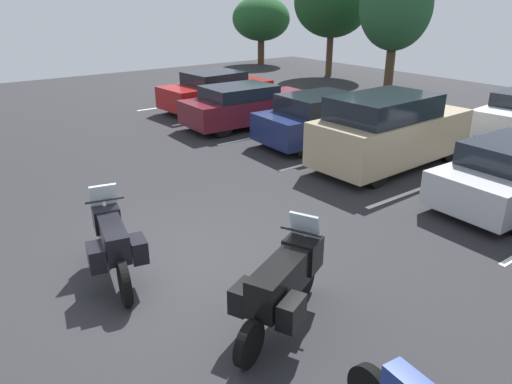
% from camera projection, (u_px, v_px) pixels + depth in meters
% --- Properties ---
extents(ground, '(44.00, 44.00, 0.10)m').
position_uv_depth(ground, '(163.00, 271.00, 8.14)').
color(ground, '#262628').
extents(motorcycle_touring, '(2.19, 0.97, 1.39)m').
position_uv_depth(motorcycle_touring, '(113.00, 241.00, 7.68)').
color(motorcycle_touring, black).
rests_on(motorcycle_touring, ground).
extents(motorcycle_second, '(1.29, 2.13, 1.42)m').
position_uv_depth(motorcycle_second, '(283.00, 281.00, 6.53)').
color(motorcycle_second, black).
rests_on(motorcycle_second, ground).
extents(parking_stripes, '(21.03, 5.18, 0.01)m').
position_uv_depth(parking_stripes, '(389.00, 166.00, 12.97)').
color(parking_stripes, silver).
rests_on(parking_stripes, ground).
extents(car_red, '(2.18, 4.58, 1.51)m').
position_uv_depth(car_red, '(216.00, 91.00, 19.18)').
color(car_red, maroon).
rests_on(car_red, ground).
extents(car_maroon, '(1.95, 4.79, 1.44)m').
position_uv_depth(car_maroon, '(248.00, 105.00, 16.82)').
color(car_maroon, maroon).
rests_on(car_maroon, ground).
extents(car_navy, '(2.10, 4.45, 1.52)m').
position_uv_depth(car_navy, '(324.00, 119.00, 14.85)').
color(car_navy, navy).
rests_on(car_navy, ground).
extents(car_tan, '(2.05, 4.71, 1.94)m').
position_uv_depth(car_tan, '(390.00, 131.00, 12.70)').
color(car_tan, tan).
rests_on(car_tan, ground).
extents(tree_center_right, '(4.17, 4.17, 5.90)m').
position_uv_depth(tree_center_right, '(332.00, 2.00, 26.17)').
color(tree_center_right, '#4C3823').
rests_on(tree_center_right, ground).
extents(tree_center_left, '(3.35, 3.35, 5.87)m').
position_uv_depth(tree_center_left, '(396.00, 6.00, 22.23)').
color(tree_center_left, '#4C3823').
rests_on(tree_center_left, ground).
extents(tree_center, '(3.77, 3.77, 4.30)m').
position_uv_depth(tree_center, '(261.00, 19.00, 31.48)').
color(tree_center, '#4C3823').
rests_on(tree_center, ground).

